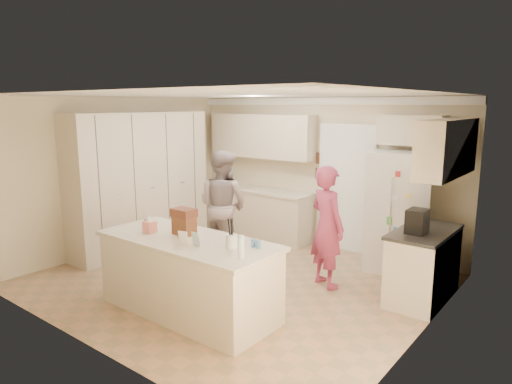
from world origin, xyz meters
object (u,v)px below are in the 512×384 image
Objects in this scene: refrigerator at (397,211)px; tissue_box at (150,227)px; utensil_crock at (232,241)px; teen_boy at (223,205)px; dollhouse_body at (184,226)px; teen_girl at (327,227)px; island_base at (188,277)px; coffee_maker at (417,221)px.

tissue_box is at bearing -140.30° from refrigerator.
teen_boy is (-1.64, 1.68, -0.11)m from utensil_crock.
teen_girl is (1.04, 1.66, -0.20)m from dollhouse_body.
island_base is at bearing -133.09° from refrigerator.
refrigerator is at bearing -88.62° from teen_girl.
refrigerator is 12.00× the size of utensil_crock.
refrigerator is 3.01m from utensil_crock.
teen_girl reaches higher than tissue_box.
refrigerator is at bearing 61.69° from dollhouse_body.
utensil_crock is at bearing 7.13° from tissue_box.
coffee_maker is 3.28m from tissue_box.
dollhouse_body is at bearing 26.57° from tissue_box.
teen_boy is at bearing 119.89° from island_base.
refrigerator is 1.02× the size of teen_boy.
teen_boy reaches higher than tissue_box.
teen_girl reaches higher than island_base.
teen_boy is (-3.04, -0.17, -0.18)m from coffee_maker.
coffee_maker is 2.87m from island_base.
coffee_maker is 2.00× the size of utensil_crock.
island_base is 2.04m from teen_boy.
dollhouse_body is (-0.80, 0.05, 0.04)m from utensil_crock.
island_base is 2.01m from teen_girl.
refrigerator is 6.92× the size of dollhouse_body.
utensil_crock is (-0.74, -2.91, 0.10)m from refrigerator.
tissue_box is at bearing -142.43° from coffee_maker.
island_base is (-1.39, -2.96, -0.46)m from refrigerator.
coffee_maker is 3.05m from teen_boy.
refrigerator is at bearing 57.62° from tissue_box.
island_base is at bearing -33.69° from dollhouse_body.
island_base is (-2.05, -1.90, -0.63)m from coffee_maker.
utensil_crock is 1.73m from teen_girl.
dollhouse_body reaches higher than tissue_box.
coffee_maker is 0.18× the size of teen_girl.
coffee_maker is at bearing 178.20° from teen_boy.
dollhouse_body is at bearing -140.71° from coffee_maker.
teen_boy is at bearing -170.48° from refrigerator.
teen_girl is (-0.51, -1.21, -0.06)m from refrigerator.
tissue_box is (-1.20, -0.15, -0.00)m from utensil_crock.
tissue_box is at bearing 98.53° from teen_boy.
dollhouse_body is (0.40, 0.20, 0.04)m from tissue_box.
teen_girl is at bearing 82.07° from utensil_crock.
refrigerator reaches higher than island_base.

